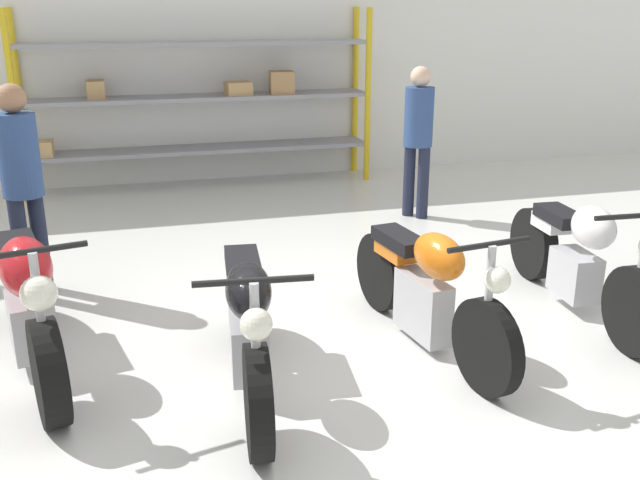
{
  "coord_description": "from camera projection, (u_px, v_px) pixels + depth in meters",
  "views": [
    {
      "loc": [
        -1.27,
        -4.31,
        2.33
      ],
      "look_at": [
        0.0,
        0.4,
        0.7
      ],
      "focal_mm": 40.0,
      "sensor_mm": 36.0,
      "label": 1
    }
  ],
  "objects": [
    {
      "name": "shelving_rack",
      "position": [
        199.0,
        97.0,
        9.19
      ],
      "size": [
        4.48,
        0.63,
        2.27
      ],
      "color": "gold",
      "rests_on": "ground_plane"
    },
    {
      "name": "ground_plane",
      "position": [
        335.0,
        352.0,
        5.0
      ],
      "size": [
        30.0,
        30.0,
        0.0
      ],
      "primitive_type": "plane",
      "color": "silver"
    },
    {
      "name": "motorcycle_red",
      "position": [
        29.0,
        301.0,
        4.66
      ],
      "size": [
        0.76,
        2.13,
        1.06
      ],
      "rotation": [
        0.0,
        0.0,
        -1.35
      ],
      "color": "black",
      "rests_on": "ground_plane"
    },
    {
      "name": "motorcycle_white",
      "position": [
        581.0,
        259.0,
        5.53
      ],
      "size": [
        0.75,
        2.11,
        1.01
      ],
      "rotation": [
        0.0,
        0.0,
        -1.63
      ],
      "color": "black",
      "rests_on": "ground_plane"
    },
    {
      "name": "back_wall",
      "position": [
        221.0,
        44.0,
        9.42
      ],
      "size": [
        30.0,
        0.08,
        3.6
      ],
      "color": "white",
      "rests_on": "ground_plane"
    },
    {
      "name": "person_near_rack",
      "position": [
        418.0,
        130.0,
        7.85
      ],
      "size": [
        0.45,
        0.45,
        1.68
      ],
      "rotation": [
        0.0,
        0.0,
        3.81
      ],
      "color": "#1E2338",
      "rests_on": "ground_plane"
    },
    {
      "name": "motorcycle_black",
      "position": [
        248.0,
        325.0,
        4.38
      ],
      "size": [
        0.62,
        1.98,
        1.0
      ],
      "rotation": [
        0.0,
        0.0,
        -1.67
      ],
      "color": "black",
      "rests_on": "ground_plane"
    },
    {
      "name": "motorcycle_orange",
      "position": [
        427.0,
        288.0,
        4.97
      ],
      "size": [
        0.58,
        2.02,
        0.98
      ],
      "rotation": [
        0.0,
        0.0,
        -1.43
      ],
      "color": "black",
      "rests_on": "ground_plane"
    },
    {
      "name": "person_browsing",
      "position": [
        21.0,
        174.0,
        5.7
      ],
      "size": [
        0.45,
        0.45,
        1.74
      ],
      "rotation": [
        0.0,
        0.0,
        2.31
      ],
      "color": "#1E2338",
      "rests_on": "ground_plane"
    }
  ]
}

